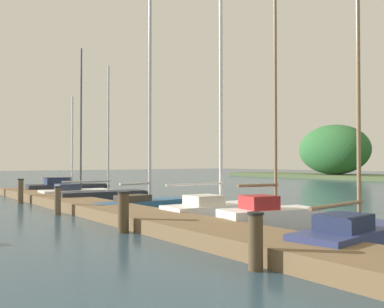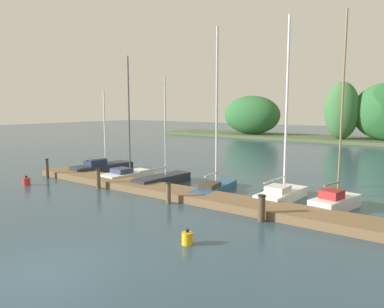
{
  "view_description": "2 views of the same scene",
  "coord_description": "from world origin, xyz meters",
  "px_view_note": "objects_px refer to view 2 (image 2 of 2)",
  "views": [
    {
      "loc": [
        12.18,
        2.64,
        1.77
      ],
      "look_at": [
        1.58,
        10.38,
        2.02
      ],
      "focal_mm": 39.77,
      "sensor_mm": 36.0,
      "label": 1
    },
    {
      "loc": [
        8.55,
        -4.91,
        4.35
      ],
      "look_at": [
        -2.41,
        9.75,
        1.98
      ],
      "focal_mm": 34.36,
      "sensor_mm": 36.0,
      "label": 2
    }
  ],
  "objects_px": {
    "sailboat_3": "(215,183)",
    "sailboat_4": "(283,190)",
    "mooring_piling_1": "(98,179)",
    "channel_buoy_0": "(26,181)",
    "sailboat_2": "(164,179)",
    "mooring_piling_3": "(262,208)",
    "sailboat_5": "(336,199)",
    "mooring_piling_0": "(47,169)",
    "sailboat_1": "(128,174)",
    "sailboat_0": "(103,167)",
    "channel_buoy_1": "(187,238)",
    "mooring_piling_2": "(169,193)"
  },
  "relations": [
    {
      "from": "sailboat_3",
      "to": "sailboat_4",
      "type": "distance_m",
      "value": 3.47
    },
    {
      "from": "mooring_piling_1",
      "to": "channel_buoy_0",
      "type": "distance_m",
      "value": 4.35
    },
    {
      "from": "mooring_piling_1",
      "to": "sailboat_2",
      "type": "bearing_deg",
      "value": 56.3
    },
    {
      "from": "sailboat_2",
      "to": "mooring_piling_3",
      "type": "distance_m",
      "value": 8.01
    },
    {
      "from": "sailboat_5",
      "to": "mooring_piling_1",
      "type": "relative_size",
      "value": 7.87
    },
    {
      "from": "mooring_piling_0",
      "to": "sailboat_3",
      "type": "bearing_deg",
      "value": 16.98
    },
    {
      "from": "sailboat_1",
      "to": "mooring_piling_3",
      "type": "relative_size",
      "value": 7.08
    },
    {
      "from": "sailboat_0",
      "to": "channel_buoy_1",
      "type": "xyz_separation_m",
      "value": [
        12.39,
        -6.93,
        -0.16
      ]
    },
    {
      "from": "sailboat_0",
      "to": "mooring_piling_3",
      "type": "relative_size",
      "value": 5.26
    },
    {
      "from": "sailboat_3",
      "to": "sailboat_4",
      "type": "relative_size",
      "value": 0.98
    },
    {
      "from": "mooring_piling_1",
      "to": "channel_buoy_1",
      "type": "relative_size",
      "value": 2.02
    },
    {
      "from": "channel_buoy_1",
      "to": "mooring_piling_0",
      "type": "bearing_deg",
      "value": 165.52
    },
    {
      "from": "sailboat_1",
      "to": "mooring_piling_1",
      "type": "bearing_deg",
      "value": -162.57
    },
    {
      "from": "sailboat_0",
      "to": "sailboat_4",
      "type": "distance_m",
      "value": 12.54
    },
    {
      "from": "mooring_piling_1",
      "to": "mooring_piling_0",
      "type": "bearing_deg",
      "value": -179.94
    },
    {
      "from": "mooring_piling_2",
      "to": "mooring_piling_3",
      "type": "xyz_separation_m",
      "value": [
        4.52,
        0.14,
        0.04
      ]
    },
    {
      "from": "mooring_piling_3",
      "to": "mooring_piling_0",
      "type": "bearing_deg",
      "value": -179.63
    },
    {
      "from": "sailboat_1",
      "to": "sailboat_2",
      "type": "height_order",
      "value": "sailboat_1"
    },
    {
      "from": "sailboat_2",
      "to": "mooring_piling_0",
      "type": "xyz_separation_m",
      "value": [
        -6.8,
        -3.03,
        0.3
      ]
    },
    {
      "from": "sailboat_2",
      "to": "mooring_piling_2",
      "type": "xyz_separation_m",
      "value": [
        2.93,
        -3.08,
        0.18
      ]
    },
    {
      "from": "sailboat_5",
      "to": "sailboat_4",
      "type": "bearing_deg",
      "value": 98.21
    },
    {
      "from": "sailboat_1",
      "to": "mooring_piling_2",
      "type": "bearing_deg",
      "value": -112.78
    },
    {
      "from": "sailboat_0",
      "to": "mooring_piling_2",
      "type": "xyz_separation_m",
      "value": [
        8.7,
        -3.52,
        0.11
      ]
    },
    {
      "from": "sailboat_3",
      "to": "sailboat_5",
      "type": "xyz_separation_m",
      "value": [
        5.89,
        0.43,
        -0.01
      ]
    },
    {
      "from": "mooring_piling_1",
      "to": "channel_buoy_0",
      "type": "xyz_separation_m",
      "value": [
        -3.94,
        -1.82,
        -0.31
      ]
    },
    {
      "from": "sailboat_0",
      "to": "mooring_piling_3",
      "type": "height_order",
      "value": "sailboat_0"
    },
    {
      "from": "channel_buoy_1",
      "to": "sailboat_5",
      "type": "bearing_deg",
      "value": 69.47
    },
    {
      "from": "sailboat_4",
      "to": "channel_buoy_1",
      "type": "relative_size",
      "value": 16.22
    },
    {
      "from": "mooring_piling_2",
      "to": "channel_buoy_0",
      "type": "xyz_separation_m",
      "value": [
        -8.89,
        -1.76,
        -0.27
      ]
    },
    {
      "from": "mooring_piling_1",
      "to": "mooring_piling_2",
      "type": "relative_size",
      "value": 1.1
    },
    {
      "from": "mooring_piling_2",
      "to": "sailboat_3",
      "type": "bearing_deg",
      "value": 82.39
    },
    {
      "from": "mooring_piling_1",
      "to": "mooring_piling_3",
      "type": "xyz_separation_m",
      "value": [
        9.47,
        0.09,
        -0.01
      ]
    },
    {
      "from": "sailboat_3",
      "to": "mooring_piling_2",
      "type": "bearing_deg",
      "value": 163.56
    },
    {
      "from": "sailboat_0",
      "to": "sailboat_5",
      "type": "bearing_deg",
      "value": -83.87
    },
    {
      "from": "mooring_piling_3",
      "to": "sailboat_1",
      "type": "bearing_deg",
      "value": 165.06
    },
    {
      "from": "sailboat_2",
      "to": "sailboat_3",
      "type": "height_order",
      "value": "sailboat_3"
    },
    {
      "from": "mooring_piling_2",
      "to": "mooring_piling_1",
      "type": "bearing_deg",
      "value": 179.35
    },
    {
      "from": "sailboat_2",
      "to": "channel_buoy_0",
      "type": "relative_size",
      "value": 10.76
    },
    {
      "from": "mooring_piling_3",
      "to": "channel_buoy_0",
      "type": "height_order",
      "value": "mooring_piling_3"
    },
    {
      "from": "mooring_piling_2",
      "to": "mooring_piling_0",
      "type": "bearing_deg",
      "value": 179.7
    },
    {
      "from": "mooring_piling_2",
      "to": "mooring_piling_3",
      "type": "relative_size",
      "value": 0.93
    },
    {
      "from": "mooring_piling_2",
      "to": "channel_buoy_1",
      "type": "xyz_separation_m",
      "value": [
        3.69,
        -3.42,
        -0.28
      ]
    },
    {
      "from": "sailboat_4",
      "to": "sailboat_5",
      "type": "height_order",
      "value": "sailboat_4"
    },
    {
      "from": "sailboat_0",
      "to": "mooring_piling_1",
      "type": "distance_m",
      "value": 5.1
    },
    {
      "from": "sailboat_2",
      "to": "channel_buoy_0",
      "type": "bearing_deg",
      "value": 132.6
    },
    {
      "from": "mooring_piling_1",
      "to": "mooring_piling_2",
      "type": "bearing_deg",
      "value": -0.65
    },
    {
      "from": "sailboat_3",
      "to": "sailboat_5",
      "type": "relative_size",
      "value": 1.0
    },
    {
      "from": "mooring_piling_3",
      "to": "channel_buoy_1",
      "type": "xyz_separation_m",
      "value": [
        -0.83,
        -3.56,
        -0.31
      ]
    },
    {
      "from": "sailboat_4",
      "to": "mooring_piling_0",
      "type": "bearing_deg",
      "value": 107.66
    },
    {
      "from": "sailboat_2",
      "to": "mooring_piling_0",
      "type": "bearing_deg",
      "value": 117.5
    }
  ]
}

